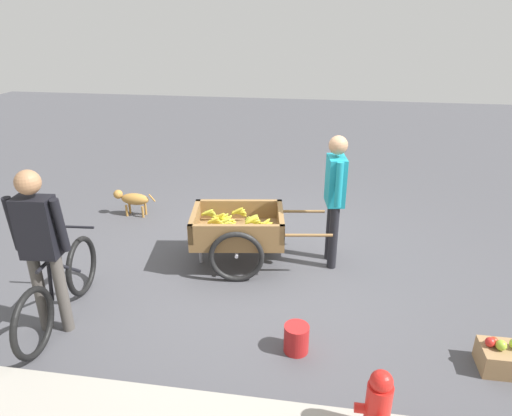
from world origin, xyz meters
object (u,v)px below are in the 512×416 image
(bicycle, at_px, (60,290))
(apple_crate, at_px, (506,358))
(fire_hydrant, at_px, (377,410))
(fruit_cart, at_px, (238,231))
(cyclist_person, at_px, (40,239))
(plastic_bucket, at_px, (296,338))
(dog, at_px, (133,199))
(vendor_person, at_px, (335,190))

(bicycle, height_order, apple_crate, bicycle)
(fire_hydrant, distance_m, apple_crate, 1.54)
(fruit_cart, relative_size, cyclist_person, 1.06)
(fire_hydrant, relative_size, apple_crate, 1.52)
(bicycle, relative_size, apple_crate, 3.77)
(cyclist_person, relative_size, apple_crate, 3.75)
(plastic_bucket, height_order, apple_crate, apple_crate)
(dog, xyz_separation_m, plastic_bucket, (-2.71, 2.69, -0.13))
(fruit_cart, bearing_deg, vendor_person, -171.39)
(cyclist_person, bearing_deg, apple_crate, -178.85)
(fruit_cart, distance_m, vendor_person, 1.27)
(bicycle, height_order, dog, bicycle)
(vendor_person, bearing_deg, cyclist_person, 33.05)
(vendor_person, xyz_separation_m, dog, (3.01, -1.00, -0.70))
(dog, relative_size, fire_hydrant, 1.01)
(bicycle, bearing_deg, dog, -82.49)
(vendor_person, bearing_deg, plastic_bucket, 79.92)
(vendor_person, xyz_separation_m, bicycle, (2.67, 1.58, -0.62))
(dog, xyz_separation_m, fire_hydrant, (-3.33, 3.60, 0.06))
(vendor_person, height_order, fire_hydrant, vendor_person)
(cyclist_person, height_order, plastic_bucket, cyclist_person)
(fire_hydrant, bearing_deg, bicycle, -18.87)
(cyclist_person, xyz_separation_m, apple_crate, (-4.18, -0.08, -0.87))
(fruit_cart, relative_size, fire_hydrant, 2.60)
(cyclist_person, bearing_deg, vendor_person, -146.95)
(apple_crate, bearing_deg, cyclist_person, 1.15)
(fruit_cart, relative_size, bicycle, 1.05)
(fruit_cart, bearing_deg, cyclist_person, 45.63)
(fruit_cart, height_order, dog, fruit_cart)
(fruit_cart, bearing_deg, dog, -32.07)
(fire_hydrant, bearing_deg, fruit_cart, -59.02)
(vendor_person, relative_size, plastic_bucket, 5.95)
(bicycle, distance_m, cyclist_person, 0.66)
(plastic_bucket, xyz_separation_m, apple_crate, (-1.82, -0.04, -0.01))
(vendor_person, xyz_separation_m, cyclist_person, (2.66, 1.73, 0.02))
(vendor_person, distance_m, bicycle, 3.16)
(vendor_person, xyz_separation_m, fire_hydrant, (-0.32, 2.60, -0.64))
(bicycle, bearing_deg, cyclist_person, 94.30)
(fruit_cart, height_order, apple_crate, fruit_cart)
(plastic_bucket, bearing_deg, bicycle, -2.68)
(cyclist_person, relative_size, fire_hydrant, 2.47)
(cyclist_person, xyz_separation_m, fire_hydrant, (-2.98, 0.87, -0.66))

